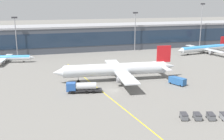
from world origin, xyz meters
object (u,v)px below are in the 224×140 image
at_px(fuel_tanker, 82,87).
at_px(baggage_cart_2, 211,116).
at_px(commuter_jet_near, 204,48).
at_px(lavatory_truck, 177,81).
at_px(baggage_cart_1, 197,116).
at_px(commuter_jet_far, 5,58).
at_px(main_airliner, 116,69).
at_px(baggage_cart_0, 184,116).
at_px(baggage_cart_3, 224,116).

distance_m(fuel_tanker, baggage_cart_2, 38.29).
bearing_deg(fuel_tanker, commuter_jet_near, 31.99).
bearing_deg(lavatory_truck, commuter_jet_near, 48.21).
height_order(baggage_cart_1, commuter_jet_far, commuter_jet_far).
bearing_deg(commuter_jet_far, main_airliner, -46.08).
bearing_deg(commuter_jet_far, lavatory_truck, -41.64).
bearing_deg(baggage_cart_0, baggage_cart_2, -16.21).
distance_m(fuel_tanker, baggage_cart_3, 41.07).
bearing_deg(main_airliner, lavatory_truck, -29.28).
xyz_separation_m(lavatory_truck, commuter_jet_near, (42.16, 47.18, 1.37)).
height_order(fuel_tanker, baggage_cart_1, fuel_tanker).
bearing_deg(baggage_cart_3, baggage_cart_0, 163.79).
bearing_deg(baggage_cart_3, fuel_tanker, 135.36).
relative_size(baggage_cart_1, baggage_cart_3, 1.00).
bearing_deg(lavatory_truck, main_airliner, 150.72).
bearing_deg(commuter_jet_far, fuel_tanker, -62.99).
distance_m(main_airliner, commuter_jet_near, 70.86).
bearing_deg(baggage_cart_0, fuel_tanker, 127.38).
bearing_deg(baggage_cart_3, main_airliner, 111.51).
relative_size(main_airliner, baggage_cart_3, 14.81).
distance_m(main_airliner, baggage_cart_2, 39.64).
xyz_separation_m(baggage_cart_2, commuter_jet_far, (-52.38, 79.43, 1.47)).
bearing_deg(commuter_jet_near, baggage_cart_2, -123.00).
relative_size(fuel_tanker, commuter_jet_near, 0.32).
distance_m(fuel_tanker, commuter_jet_near, 87.88).
relative_size(baggage_cart_0, baggage_cart_2, 1.00).
xyz_separation_m(baggage_cart_2, baggage_cart_3, (3.07, -0.89, 0.00)).
relative_size(lavatory_truck, baggage_cart_1, 2.09).
relative_size(fuel_tanker, baggage_cart_2, 3.72).
distance_m(fuel_tanker, baggage_cart_0, 32.95).
bearing_deg(lavatory_truck, baggage_cart_2, -102.83).
bearing_deg(baggage_cart_0, lavatory_truck, 64.17).
xyz_separation_m(lavatory_truck, baggage_cart_0, (-12.37, -25.55, -0.64)).
distance_m(baggage_cart_1, baggage_cart_2, 3.20).
bearing_deg(baggage_cart_2, baggage_cart_1, 163.79).
bearing_deg(baggage_cart_0, baggage_cart_1, -16.21).
distance_m(baggage_cart_0, baggage_cart_3, 9.60).
height_order(baggage_cart_0, baggage_cart_3, same).
relative_size(lavatory_truck, commuter_jet_near, 0.18).
relative_size(baggage_cart_3, commuter_jet_near, 0.09).
relative_size(lavatory_truck, baggage_cart_0, 2.09).
distance_m(main_airliner, baggage_cart_3, 41.51).
bearing_deg(baggage_cart_1, baggage_cart_0, 163.79).
relative_size(commuter_jet_far, commuter_jet_near, 0.76).
xyz_separation_m(baggage_cart_0, baggage_cart_3, (9.22, -2.68, 0.00)).
bearing_deg(baggage_cart_3, baggage_cart_2, 163.79).
xyz_separation_m(baggage_cart_0, baggage_cart_2, (6.15, -1.79, 0.00)).
height_order(lavatory_truck, baggage_cart_3, lavatory_truck).
xyz_separation_m(fuel_tanker, lavatory_truck, (32.37, -0.63, -0.32)).
relative_size(lavatory_truck, baggage_cart_2, 2.09).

